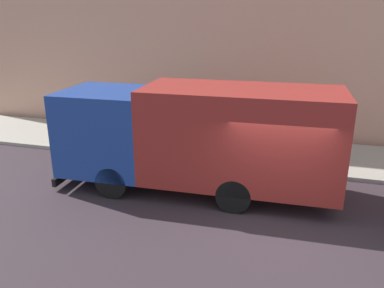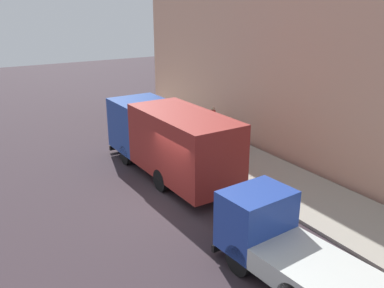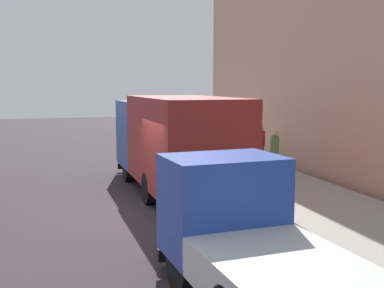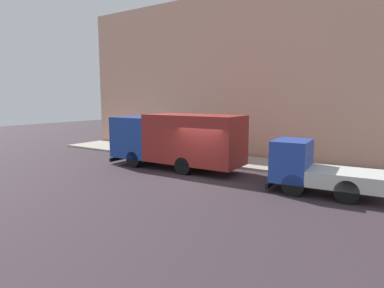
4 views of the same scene
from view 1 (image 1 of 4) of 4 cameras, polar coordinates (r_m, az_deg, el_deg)
The scene contains 6 objects.
ground at distance 10.42m, azimuth 12.00°, elevation -10.56°, with size 80.00×80.00×0.00m, color #362A30.
sidewalk at distance 14.73m, azimuth 13.42°, elevation -1.49°, with size 3.48×30.00×0.13m, color #A49F91.
large_utility_truck at distance 11.08m, azimuth 0.87°, elevation 1.38°, with size 2.63×8.12×3.10m.
pedestrian_walking at distance 16.67m, azimuth -6.82°, elevation 4.60°, with size 0.46×0.46×1.62m.
pedestrian_standing at distance 15.46m, azimuth 0.44°, elevation 3.73°, with size 0.34×0.34×1.67m.
traffic_cone_orange at distance 14.95m, azimuth -12.53°, elevation 0.46°, with size 0.45×0.45×0.65m, color orange.
Camera 1 is at (-9.12, -0.36, 5.03)m, focal length 36.47 mm.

